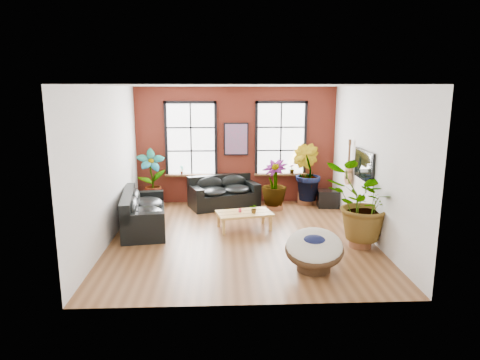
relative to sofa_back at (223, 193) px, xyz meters
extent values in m
cube|color=brown|center=(0.40, -2.72, -0.42)|extent=(6.00, 6.50, 0.02)
cube|color=white|center=(0.40, -2.72, 3.10)|extent=(6.00, 6.50, 0.02)
cube|color=#571C14|center=(0.40, 0.54, 1.34)|extent=(6.00, 0.02, 3.50)
cube|color=silver|center=(0.40, -5.98, 1.34)|extent=(6.00, 0.02, 3.50)
cube|color=silver|center=(-2.61, -2.72, 1.34)|extent=(0.02, 6.50, 3.50)
cube|color=silver|center=(3.41, -2.72, 1.34)|extent=(0.02, 6.50, 3.50)
cube|color=white|center=(-0.95, 0.48, 1.54)|extent=(1.40, 0.02, 2.10)
cube|color=#422612|center=(-0.95, 0.41, 0.46)|extent=(1.60, 0.22, 0.06)
cube|color=white|center=(1.75, 0.48, 1.54)|extent=(1.40, 0.02, 2.10)
cube|color=#422612|center=(1.75, 0.41, 0.46)|extent=(1.60, 0.22, 0.06)
cube|color=black|center=(0.02, -0.06, -0.19)|extent=(2.19, 1.58, 0.45)
cube|color=black|center=(-0.10, 0.29, 0.27)|extent=(1.94, 0.90, 0.46)
cube|color=black|center=(-0.80, -0.35, 0.16)|extent=(0.55, 0.98, 0.24)
cube|color=black|center=(0.84, 0.24, 0.16)|extent=(0.55, 0.98, 0.24)
ellipsoid|color=black|center=(-0.32, -0.23, 0.10)|extent=(1.05, 1.04, 0.26)
ellipsoid|color=black|center=(-0.41, 0.03, 0.27)|extent=(0.87, 0.52, 0.44)
ellipsoid|color=black|center=(0.39, 0.02, 0.10)|extent=(1.05, 1.04, 0.26)
ellipsoid|color=black|center=(0.30, 0.28, 0.27)|extent=(0.87, 0.52, 0.44)
cube|color=black|center=(-1.99, -2.00, -0.18)|extent=(1.32, 2.48, 0.46)
cube|color=black|center=(-2.36, -2.05, 0.29)|extent=(0.58, 2.38, 0.47)
cube|color=black|center=(-1.84, -3.05, 0.17)|extent=(1.01, 0.38, 0.24)
cube|color=black|center=(-2.14, -0.94, 0.17)|extent=(1.01, 0.38, 0.24)
ellipsoid|color=black|center=(-1.87, -2.45, 0.12)|extent=(0.97, 1.14, 0.26)
ellipsoid|color=black|center=(-2.15, -2.49, 0.29)|extent=(0.41, 1.06, 0.45)
ellipsoid|color=black|center=(-2.00, -1.52, 0.12)|extent=(0.97, 1.14, 0.26)
ellipsoid|color=black|center=(-2.28, -1.56, 0.29)|extent=(0.41, 1.06, 0.45)
cube|color=#C29245|center=(0.50, -2.12, -0.01)|extent=(1.46, 1.02, 0.06)
cube|color=#422612|center=(0.53, -2.25, 0.02)|extent=(1.30, 0.29, 0.00)
cube|color=#422612|center=(0.48, -2.00, 0.02)|extent=(1.30, 0.29, 0.00)
cube|color=#C29245|center=(-0.01, -2.54, -0.23)|extent=(0.08, 0.08, 0.37)
cube|color=#C29245|center=(1.14, -2.30, -0.23)|extent=(0.08, 0.08, 0.37)
cube|color=#C29245|center=(-0.14, -1.95, -0.23)|extent=(0.08, 0.08, 0.37)
cube|color=#C29245|center=(1.02, -1.70, -0.23)|extent=(0.08, 0.08, 0.37)
cylinder|color=#DD374F|center=(0.40, -2.09, 0.06)|extent=(0.09, 0.09, 0.09)
cylinder|color=#3C2615|center=(1.71, -4.66, -0.28)|extent=(0.79, 0.79, 0.26)
torus|color=#3C2615|center=(1.71, -4.66, 0.02)|extent=(1.37, 1.37, 0.51)
ellipsoid|color=beige|center=(1.71, -4.66, 0.09)|extent=(1.33, 1.38, 0.69)
ellipsoid|color=#12173A|center=(1.69, -4.72, 0.21)|extent=(0.50, 0.44, 0.19)
cube|color=black|center=(0.40, 0.47, 1.54)|extent=(0.74, 0.04, 0.98)
cube|color=#0C7F8C|center=(0.40, 0.44, 1.54)|extent=(0.66, 0.02, 0.90)
cube|color=black|center=(3.35, -2.42, 1.24)|extent=(0.06, 1.25, 0.72)
cube|color=black|center=(3.31, -2.42, 1.24)|extent=(0.01, 1.15, 0.62)
cylinder|color=#B27F4C|center=(3.30, -1.37, 0.72)|extent=(0.09, 0.38, 0.38)
cylinder|color=#B27F4C|center=(3.30, -1.37, 0.97)|extent=(0.09, 0.30, 0.30)
cylinder|color=black|center=(3.29, -1.37, 0.72)|extent=(0.09, 0.11, 0.11)
cube|color=#422612|center=(3.30, -1.37, 1.34)|extent=(0.04, 0.05, 0.55)
cube|color=#422612|center=(3.30, -1.37, 1.66)|extent=(0.06, 0.06, 0.14)
cube|color=black|center=(3.09, -0.22, -0.16)|extent=(0.65, 0.55, 0.51)
cylinder|color=brown|center=(-2.14, 0.05, -0.21)|extent=(0.62, 0.62, 0.40)
cylinder|color=brown|center=(2.50, 0.15, -0.23)|extent=(0.60, 0.60, 0.36)
cylinder|color=brown|center=(3.01, -3.47, -0.23)|extent=(0.63, 0.63, 0.36)
cylinder|color=brown|center=(1.49, -0.40, -0.24)|extent=(0.53, 0.53, 0.34)
imported|color=#1E4D14|center=(-2.10, 0.03, 0.53)|extent=(0.95, 0.76, 1.57)
imported|color=#1E4D14|center=(2.47, 0.11, 0.58)|extent=(1.14, 1.18, 1.68)
imported|color=#1E4D14|center=(2.98, -3.50, 0.59)|extent=(1.77, 1.62, 1.69)
imported|color=#1E4D14|center=(1.46, -0.40, 0.38)|extent=(1.02, 1.02, 1.30)
imported|color=#1E4D14|center=(0.74, -2.20, 0.13)|extent=(0.26, 0.25, 0.23)
imported|color=#1E4D14|center=(-1.25, 0.41, 0.62)|extent=(0.17, 0.17, 0.27)
imported|color=#1E4D14|center=(2.10, 0.41, 0.62)|extent=(0.19, 0.19, 0.27)
camera|label=1|loc=(-0.06, -12.31, 3.03)|focal=32.00mm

